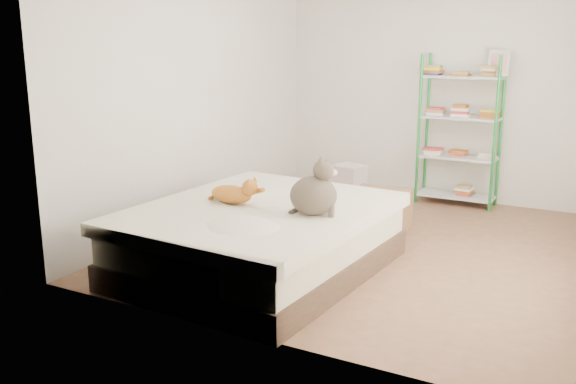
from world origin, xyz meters
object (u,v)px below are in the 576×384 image
Objects in this scene: bed at (260,239)px; cardboard_box at (381,209)px; white_bin at (350,181)px; grey_cat at (313,187)px; shelf_unit at (460,128)px; orange_cat at (231,192)px.

bed is 3.90× the size of cardboard_box.
grey_cat is at bearing -72.94° from white_bin.
bed reaches higher than cardboard_box.
shelf_unit is 4.15× the size of white_bin.
orange_cat is 0.77m from grey_cat.
orange_cat is 1.84m from cardboard_box.
shelf_unit is at bearing -31.40° from grey_cat.
grey_cat is 0.76× the size of cardboard_box.
orange_cat is at bearing -174.59° from bed.
cardboard_box is (-0.05, 1.65, -0.58)m from grey_cat.
shelf_unit is 3.00× the size of cardboard_box.
grey_cat is at bearing -92.14° from cardboard_box.
cardboard_box reaches higher than white_bin.
orange_cat reaches higher than white_bin.
shelf_unit is 1.41m from white_bin.
cardboard_box is at bearing 72.16° from orange_cat.
bed is at bearing -109.09° from cardboard_box.
grey_cat is at bearing -97.44° from shelf_unit.
orange_cat reaches higher than bed.
white_bin is at bearing 100.15° from bed.
orange_cat is at bearing -89.04° from white_bin.
orange_cat is (-0.26, -0.01, 0.37)m from bed.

